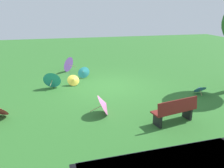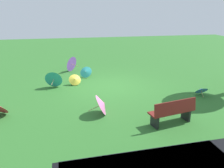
# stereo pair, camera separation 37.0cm
# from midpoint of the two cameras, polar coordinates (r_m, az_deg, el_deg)

# --- Properties ---
(ground) EXTENTS (40.00, 40.00, 0.00)m
(ground) POSITION_cam_midpoint_polar(r_m,az_deg,el_deg) (11.14, 0.33, -0.59)
(ground) COLOR #2D6B28
(park_bench) EXTENTS (1.66, 0.79, 0.90)m
(park_bench) POSITION_cam_midpoint_polar(r_m,az_deg,el_deg) (7.72, 16.71, -6.85)
(park_bench) COLOR maroon
(park_bench) RESTS_ON ground
(parasol_pink_0) EXTENTS (0.83, 0.86, 0.79)m
(parasol_pink_0) POSITION_cam_midpoint_polar(r_m,az_deg,el_deg) (8.12, -1.14, -5.21)
(parasol_pink_0) COLOR tan
(parasol_pink_0) RESTS_ON ground
(parasol_blue_0) EXTENTS (0.57, 0.50, 0.50)m
(parasol_blue_0) POSITION_cam_midpoint_polar(r_m,az_deg,el_deg) (10.73, 22.91, -1.40)
(parasol_blue_0) COLOR tan
(parasol_blue_0) RESTS_ON ground
(parasol_purple_0) EXTENTS (0.95, 0.97, 0.96)m
(parasol_purple_0) POSITION_cam_midpoint_polar(r_m,az_deg,el_deg) (13.97, -9.93, 5.21)
(parasol_purple_0) COLOR tan
(parasol_purple_0) RESTS_ON ground
(parasol_yellow_0) EXTENTS (0.67, 0.63, 0.57)m
(parasol_yellow_0) POSITION_cam_midpoint_polar(r_m,az_deg,el_deg) (11.36, -8.61, 1.16)
(parasol_yellow_0) COLOR tan
(parasol_yellow_0) RESTS_ON ground
(parasol_teal_0) EXTENTS (0.93, 0.80, 0.87)m
(parasol_teal_0) POSITION_cam_midpoint_polar(r_m,az_deg,el_deg) (11.26, -13.81, 1.40)
(parasol_teal_0) COLOR tan
(parasol_teal_0) RESTS_ON ground
(parasol_teal_1) EXTENTS (0.84, 0.78, 0.63)m
(parasol_teal_1) POSITION_cam_midpoint_polar(r_m,az_deg,el_deg) (12.55, -5.98, 3.16)
(parasol_teal_1) COLOR tan
(parasol_teal_1) RESTS_ON ground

